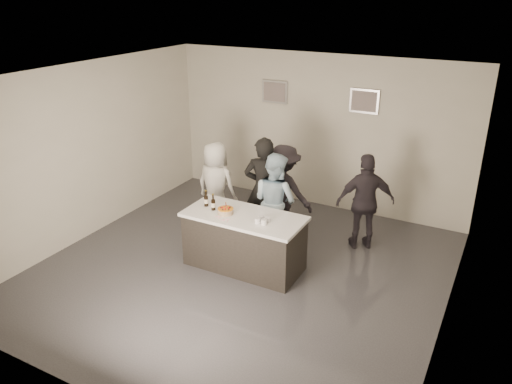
% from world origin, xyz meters
% --- Properties ---
extents(floor, '(6.00, 6.00, 0.00)m').
position_xyz_m(floor, '(0.00, 0.00, 0.00)').
color(floor, '#3D3D42').
rests_on(floor, ground).
extents(ceiling, '(6.00, 6.00, 0.00)m').
position_xyz_m(ceiling, '(0.00, 0.00, 3.00)').
color(ceiling, white).
extents(wall_back, '(6.00, 0.04, 3.00)m').
position_xyz_m(wall_back, '(0.00, 3.00, 1.50)').
color(wall_back, beige).
rests_on(wall_back, ground).
extents(wall_front, '(6.00, 0.04, 3.00)m').
position_xyz_m(wall_front, '(0.00, -3.00, 1.50)').
color(wall_front, beige).
rests_on(wall_front, ground).
extents(wall_left, '(0.04, 6.00, 3.00)m').
position_xyz_m(wall_left, '(-3.00, 0.00, 1.50)').
color(wall_left, beige).
rests_on(wall_left, ground).
extents(wall_right, '(0.04, 6.00, 3.00)m').
position_xyz_m(wall_right, '(3.00, 0.00, 1.50)').
color(wall_right, beige).
rests_on(wall_right, ground).
extents(picture_left, '(0.54, 0.04, 0.44)m').
position_xyz_m(picture_left, '(-0.90, 2.97, 2.20)').
color(picture_left, '#B2B2B7').
rests_on(picture_left, wall_back).
extents(picture_right, '(0.54, 0.04, 0.44)m').
position_xyz_m(picture_right, '(0.90, 2.97, 2.20)').
color(picture_right, '#B2B2B7').
rests_on(picture_right, wall_back).
extents(bar_counter, '(1.86, 0.86, 0.90)m').
position_xyz_m(bar_counter, '(-0.02, 0.14, 0.45)').
color(bar_counter, white).
rests_on(bar_counter, ground).
extents(cake, '(0.24, 0.24, 0.08)m').
position_xyz_m(cake, '(-0.29, 0.05, 0.94)').
color(cake, orange).
rests_on(cake, bar_counter).
extents(beer_bottle_a, '(0.07, 0.07, 0.26)m').
position_xyz_m(beer_bottle_a, '(-0.71, 0.15, 1.03)').
color(beer_bottle_a, black).
rests_on(beer_bottle_a, bar_counter).
extents(beer_bottle_b, '(0.07, 0.07, 0.26)m').
position_xyz_m(beer_bottle_b, '(-0.53, 0.08, 1.03)').
color(beer_bottle_b, black).
rests_on(beer_bottle_b, bar_counter).
extents(tumbler_cluster, '(0.19, 0.19, 0.08)m').
position_xyz_m(tumbler_cluster, '(0.35, 0.05, 0.94)').
color(tumbler_cluster, orange).
rests_on(tumbler_cluster, bar_counter).
extents(candles, '(0.24, 0.08, 0.01)m').
position_xyz_m(candles, '(-0.24, -0.14, 0.90)').
color(candles, pink).
rests_on(candles, bar_counter).
extents(person_main_black, '(0.78, 0.63, 1.85)m').
position_xyz_m(person_main_black, '(-0.19, 1.13, 0.93)').
color(person_main_black, black).
rests_on(person_main_black, ground).
extents(person_main_blue, '(0.96, 0.84, 1.66)m').
position_xyz_m(person_main_blue, '(0.09, 0.99, 0.83)').
color(person_main_blue, silver).
rests_on(person_main_blue, ground).
extents(person_guest_left, '(0.79, 0.52, 1.60)m').
position_xyz_m(person_guest_left, '(-1.18, 1.18, 0.80)').
color(person_guest_left, white).
rests_on(person_guest_left, ground).
extents(person_guest_right, '(1.04, 0.84, 1.65)m').
position_xyz_m(person_guest_right, '(1.43, 1.66, 0.83)').
color(person_guest_right, '#2D282F').
rests_on(person_guest_right, ground).
extents(person_guest_back, '(1.10, 0.68, 1.66)m').
position_xyz_m(person_guest_back, '(0.03, 1.44, 0.83)').
color(person_guest_back, black).
rests_on(person_guest_back, ground).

